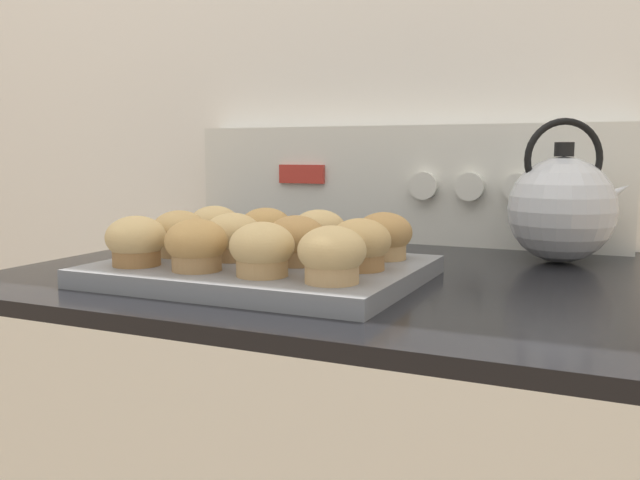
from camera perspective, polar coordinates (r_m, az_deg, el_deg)
wall_back at (r=1.26m, az=7.45°, el=12.43°), size 8.00×0.05×2.40m
control_panel at (r=1.20m, az=6.68°, el=4.70°), size 0.77×0.07×0.20m
muffin_pan at (r=0.84m, az=-4.80°, el=-2.62°), size 0.38×0.29×0.02m
muffin_r0_c0 at (r=0.84m, az=-15.23°, el=-0.12°), size 0.07×0.07×0.06m
muffin_r0_c1 at (r=0.79m, az=-10.37°, el=-0.46°), size 0.07×0.07×0.06m
muffin_r0_c2 at (r=0.74m, az=-4.90°, el=-0.83°), size 0.07×0.07×0.06m
muffin_r0_c3 at (r=0.70m, az=1.01°, el=-1.29°), size 0.07×0.07×0.06m
muffin_r1_c0 at (r=0.90m, az=-11.75°, el=0.50°), size 0.07×0.07×0.06m
muffin_r1_c1 at (r=0.86m, az=-7.36°, el=0.24°), size 0.07×0.07×0.06m
muffin_r1_c2 at (r=0.81m, az=-2.04°, el=-0.07°), size 0.07×0.07×0.06m
muffin_r1_c3 at (r=0.78m, az=3.39°, el=-0.41°), size 0.07×0.07×0.06m
muffin_r2_c0 at (r=0.97m, az=-8.87°, el=1.06°), size 0.07×0.07×0.06m
muffin_r2_c1 at (r=0.93m, az=-4.59°, el=0.84°), size 0.07×0.07×0.06m
muffin_r2_c2 at (r=0.89m, az=0.16°, el=0.60°), size 0.07×0.07×0.06m
muffin_r2_c3 at (r=0.86m, az=5.40°, el=0.31°), size 0.07×0.07×0.06m
tea_kettle at (r=1.02m, az=19.75°, el=2.59°), size 0.18×0.15×0.20m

